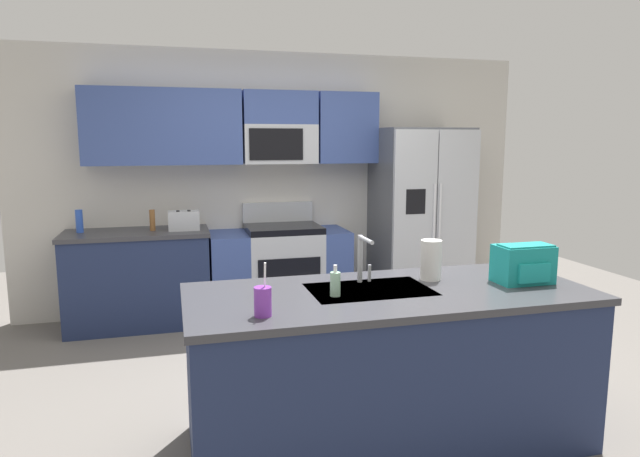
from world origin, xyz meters
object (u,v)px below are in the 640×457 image
at_px(drink_cup_purple, 263,301).
at_px(paper_towel_roll, 431,260).
at_px(pepper_mill, 152,220).
at_px(bottle_blue, 79,221).
at_px(soap_dispenser, 335,284).
at_px(toaster, 184,221).
at_px(sink_faucet, 363,255).
at_px(refrigerator, 420,219).
at_px(backpack, 524,263).
at_px(range_oven, 280,271).

distance_m(drink_cup_purple, paper_towel_roll, 1.17).
height_order(pepper_mill, bottle_blue, bottle_blue).
relative_size(drink_cup_purple, soap_dispenser, 1.54).
bearing_deg(bottle_blue, toaster, -6.31).
xyz_separation_m(sink_faucet, paper_towel_roll, (0.42, -0.03, -0.05)).
height_order(toaster, pepper_mill, pepper_mill).
height_order(refrigerator, bottle_blue, refrigerator).
height_order(refrigerator, pepper_mill, refrigerator).
bearing_deg(paper_towel_roll, bottle_blue, 133.78).
distance_m(bottle_blue, sink_faucet, 3.02).
relative_size(pepper_mill, backpack, 0.61).
xyz_separation_m(toaster, backpack, (1.87, -2.50, 0.03)).
xyz_separation_m(toaster, pepper_mill, (-0.28, 0.05, 0.01)).
bearing_deg(drink_cup_purple, range_oven, 77.64).
distance_m(refrigerator, drink_cup_purple, 3.42).
height_order(toaster, soap_dispenser, toaster).
distance_m(pepper_mill, drink_cup_purple, 2.84).
bearing_deg(pepper_mill, drink_cup_purple, -78.23).
xyz_separation_m(refrigerator, paper_towel_roll, (-1.00, -2.28, 0.09)).
bearing_deg(pepper_mill, toaster, -10.07).
bearing_deg(range_oven, drink_cup_purple, -102.36).
relative_size(refrigerator, sink_faucet, 6.56).
relative_size(bottle_blue, soap_dispenser, 1.23).
height_order(toaster, bottle_blue, bottle_blue).
relative_size(range_oven, refrigerator, 0.74).
bearing_deg(soap_dispenser, backpack, -0.58).
bearing_deg(backpack, toaster, 126.81).
bearing_deg(soap_dispenser, range_oven, 85.93).
bearing_deg(paper_towel_roll, toaster, 121.04).
distance_m(range_oven, pepper_mill, 1.31).
bearing_deg(drink_cup_purple, soap_dispenser, 29.43).
bearing_deg(sink_faucet, toaster, 112.92).
height_order(range_oven, bottle_blue, bottle_blue).
bearing_deg(sink_faucet, soap_dispenser, -136.26).
xyz_separation_m(pepper_mill, drink_cup_purple, (0.58, -2.78, -0.02)).
bearing_deg(backpack, paper_towel_roll, 157.25).
relative_size(pepper_mill, soap_dispenser, 1.14).
xyz_separation_m(sink_faucet, backpack, (0.91, -0.23, -0.05)).
xyz_separation_m(soap_dispenser, paper_towel_roll, (0.65, 0.19, 0.05)).
bearing_deg(toaster, pepper_mill, 169.93).
distance_m(soap_dispenser, backpack, 1.15).
xyz_separation_m(range_oven, sink_faucet, (0.05, -2.32, 0.62)).
bearing_deg(pepper_mill, bottle_blue, 175.37).
relative_size(toaster, backpack, 0.87).
bearing_deg(backpack, drink_cup_purple, -171.66).
bearing_deg(bottle_blue, pepper_mill, -4.63).
xyz_separation_m(refrigerator, pepper_mill, (-2.66, 0.07, 0.07)).
height_order(range_oven, pepper_mill, range_oven).
distance_m(pepper_mill, backpack, 3.34).
bearing_deg(sink_faucet, range_oven, 91.25).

